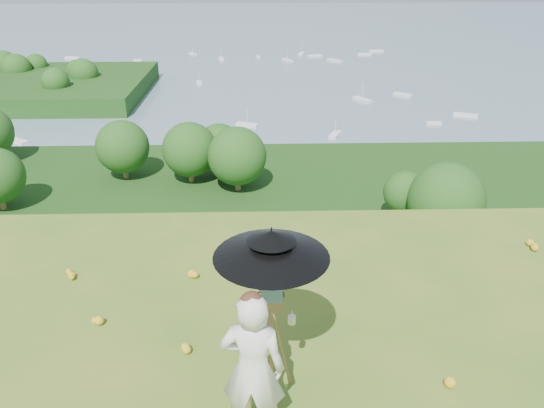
{
  "coord_description": "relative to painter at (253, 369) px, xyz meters",
  "views": [
    {
      "loc": [
        -1.79,
        -2.22,
        4.57
      ],
      "look_at": [
        -1.59,
        4.75,
        1.24
      ],
      "focal_mm": 35.0,
      "sensor_mm": 36.0,
      "label": 1
    }
  ],
  "objects": [
    {
      "name": "forest_slope",
      "position": [
        1.86,
        33.25,
        -29.88
      ],
      "size": [
        140.0,
        56.0,
        22.0
      ],
      "primitive_type": "cube",
      "color": "#1B3B10",
      "rests_on": "bay_water"
    },
    {
      "name": "shoreline_tier",
      "position": [
        1.86,
        73.25,
        -36.88
      ],
      "size": [
        170.0,
        28.0,
        8.0
      ],
      "primitive_type": "cube",
      "color": "#676052",
      "rests_on": "bay_water"
    },
    {
      "name": "bay_water",
      "position": [
        1.86,
        238.25,
        -34.88
      ],
      "size": [
        700.0,
        700.0,
        0.0
      ],
      "primitive_type": "plane",
      "color": "slate",
      "rests_on": "ground"
    },
    {
      "name": "peninsula",
      "position": [
        -73.14,
        153.25,
        -29.88
      ],
      "size": [
        90.0,
        60.0,
        12.0
      ],
      "primitive_type": null,
      "color": "#1B3B10",
      "rests_on": "bay_water"
    },
    {
      "name": "slope_trees",
      "position": [
        1.86,
        33.25,
        -15.88
      ],
      "size": [
        110.0,
        50.0,
        6.0
      ],
      "primitive_type": null,
      "color": "#225018",
      "rests_on": "forest_slope"
    },
    {
      "name": "harbor_town",
      "position": [
        1.86,
        73.25,
        -30.38
      ],
      "size": [
        110.0,
        22.0,
        5.0
      ],
      "primitive_type": null,
      "color": "beige",
      "rests_on": "shoreline_tier"
    },
    {
      "name": "moored_boats",
      "position": [
        -10.64,
        159.25,
        -34.53
      ],
      "size": [
        140.0,
        140.0,
        0.7
      ],
      "primitive_type": null,
      "color": "white",
      "rests_on": "bay_water"
    },
    {
      "name": "painter",
      "position": [
        0.0,
        0.0,
        0.0
      ],
      "size": [
        0.7,
        0.51,
        1.77
      ],
      "primitive_type": "imported",
      "rotation": [
        0.0,
        0.0,
        3.0
      ],
      "color": "white",
      "rests_on": "ground"
    },
    {
      "name": "field_easel",
      "position": [
        0.19,
        0.58,
        -0.15
      ],
      "size": [
        0.59,
        0.59,
        1.48
      ],
      "primitive_type": null,
      "rotation": [
        0.0,
        0.0,
        -0.05
      ],
      "color": "olive",
      "rests_on": "ground"
    },
    {
      "name": "sun_umbrella",
      "position": [
        0.2,
        0.61,
        0.79
      ],
      "size": [
        1.36,
        1.36,
        0.91
      ],
      "primitive_type": null,
      "rotation": [
        0.0,
        0.0,
        -0.16
      ],
      "color": "black",
      "rests_on": "field_easel"
    },
    {
      "name": "painter_cap",
      "position": [
        0.0,
        0.0,
        0.83
      ],
      "size": [
        0.27,
        0.31,
        0.1
      ],
      "primitive_type": null,
      "rotation": [
        0.0,
        0.0,
        -0.23
      ],
      "color": "#C96E7A",
      "rests_on": "painter"
    }
  ]
}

